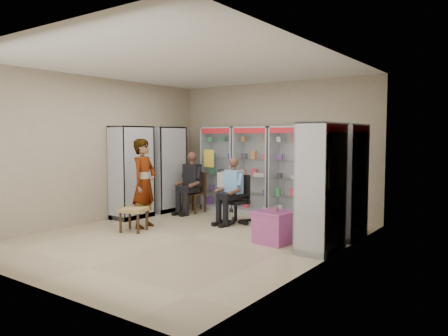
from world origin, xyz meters
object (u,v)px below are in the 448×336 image
Objects in this scene: office_chair at (236,199)px; seated_shopkeeper at (234,193)px; cabinet_left_near at (132,172)px; pink_trunk at (274,227)px; cabinet_right_far at (346,181)px; cabinet_left_far at (167,169)px; cabinet_back_left at (221,168)px; cabinet_back_mid at (254,170)px; cabinet_back_right at (292,172)px; cabinet_right_near at (321,187)px; woven_stool_a at (325,225)px; wooden_chair at (194,193)px; standing_man at (144,183)px; woven_stool_b at (134,220)px.

seated_shopkeeper is (0.00, -0.05, 0.14)m from office_chair.
cabinet_left_near reaches higher than pink_trunk.
cabinet_right_far and cabinet_left_far have the same top height.
cabinet_right_far is at bearing -17.75° from cabinet_back_left.
cabinet_left_far is 2.25m from office_chair.
cabinet_right_far reaches higher than pink_trunk.
cabinet_back_mid and cabinet_back_right have the same top height.
cabinet_left_near is 3.70m from pink_trunk.
cabinet_back_mid is 2.01× the size of office_chair.
cabinet_back_left is 1.00× the size of cabinet_right_near.
cabinet_left_far is 4.60× the size of woven_stool_a.
cabinet_right_far is 0.86m from woven_stool_a.
cabinet_back_mid reaches higher than office_chair.
cabinet_right_near is 2.13× the size of wooden_chair.
cabinet_back_mid and cabinet_right_near have the same top height.
standing_man reaches higher than pink_trunk.
pink_trunk is (-0.84, 0.04, -0.73)m from cabinet_right_near.
woven_stool_a is (1.95, -0.06, -0.28)m from office_chair.
cabinet_right_far is 1.58× the size of seated_shopkeeper.
woven_stool_a is (0.51, 0.92, -0.05)m from pink_trunk.
cabinet_back_right is at bearing 58.96° from woven_stool_b.
cabinet_right_near is at bearing 73.75° from cabinet_left_far.
pink_trunk is 1.28× the size of woven_stool_a.
cabinet_left_near is 2.01× the size of office_chair.
pink_trunk is at bearing 70.87° from cabinet_left_far.
wooden_chair is at bearing 172.89° from office_chair.
seated_shopkeeper is at bearing -79.42° from office_chair.
cabinet_back_left and cabinet_left_near have the same top height.
wooden_chair is 2.16× the size of woven_stool_a.
wooden_chair is at bearing 171.17° from seated_shopkeeper.
cabinet_right_far is at bearing 51.70° from pink_trunk.
pink_trunk is 1.05m from woven_stool_a.
woven_stool_a is (-0.33, 0.96, -0.78)m from cabinet_right_near.
cabinet_back_left is 2.01× the size of office_chair.
cabinet_left_far is at bearing -135.00° from cabinet_back_left.
wooden_chair is (-2.15, -0.73, -0.53)m from cabinet_back_right.
cabinet_back_left is 1.32m from cabinet_left_far.
wooden_chair is 0.94× the size of office_chair.
cabinet_back_right is at bearing -48.54° from standing_man.
cabinet_left_near is at bearing 138.65° from woven_stool_b.
cabinet_back_right is 1.00× the size of cabinet_right_far.
cabinet_back_left is 1.00× the size of cabinet_right_far.
wooden_chair is at bearing 152.39° from cabinet_left_near.
cabinet_left_near is (-1.88, -2.03, 0.00)m from cabinet_back_mid.
cabinet_left_near is (-0.93, -2.03, 0.00)m from cabinet_back_left.
cabinet_right_near is at bearing -96.70° from standing_man.
cabinet_back_right is at bearing 36.16° from cabinet_right_near.
cabinet_left_far is (-1.88, -0.93, 0.00)m from cabinet_back_mid.
woven_stool_b is (-2.57, -0.77, -0.05)m from pink_trunk.
seated_shopkeeper is at bearing -55.55° from standing_man.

